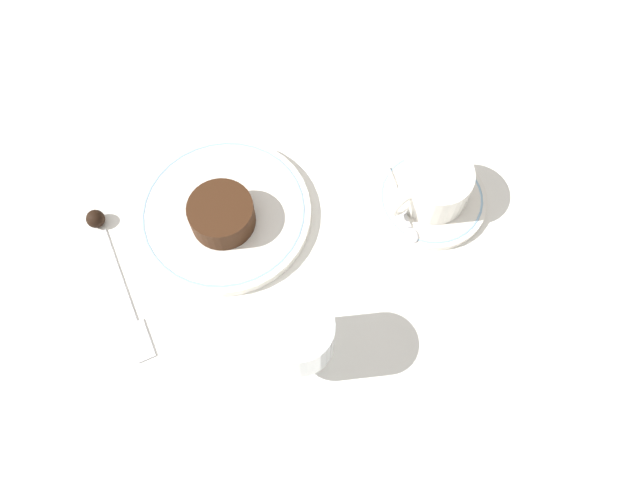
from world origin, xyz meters
name	(u,v)px	position (x,y,z in m)	size (l,w,h in m)	color
ground_plane	(272,233)	(0.00, 0.00, 0.00)	(3.00, 3.00, 0.00)	white
dinner_plate	(225,213)	(0.04, -0.06, 0.01)	(0.23, 0.23, 0.01)	white
saucer	(431,199)	(-0.20, 0.09, 0.01)	(0.15, 0.15, 0.01)	white
coffee_cup	(435,184)	(-0.20, 0.08, 0.04)	(0.12, 0.09, 0.05)	white
spoon	(404,213)	(-0.15, 0.08, 0.01)	(0.05, 0.11, 0.00)	silver
wine_glass	(299,336)	(0.06, 0.15, 0.07)	(0.08, 0.08, 0.11)	silver
fork	(129,307)	(0.20, -0.02, 0.00)	(0.05, 0.18, 0.01)	silver
dessert_cake	(222,214)	(0.04, -0.04, 0.03)	(0.08, 0.08, 0.04)	#381E0F
chocolate_truffle	(96,219)	(0.17, -0.15, 0.01)	(0.02, 0.02, 0.02)	black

